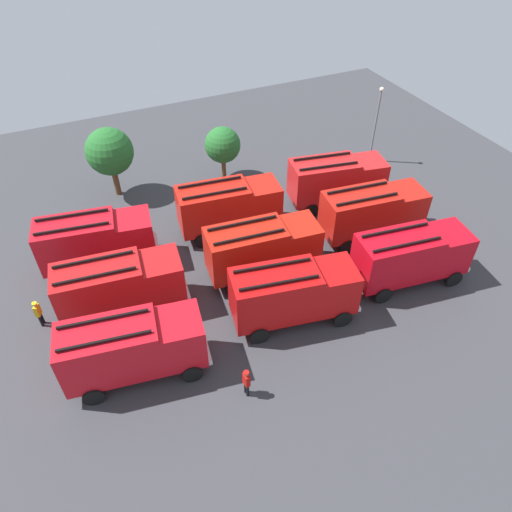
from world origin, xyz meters
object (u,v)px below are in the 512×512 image
(traffic_cone_1, at_px, (98,234))
(fire_truck_1, at_px, (293,292))
(fire_truck_8, at_px, (337,179))
(fire_truck_3, at_px, (120,285))
(tree_0, at_px, (109,152))
(lamppost, at_px, (376,119))
(fire_truck_2, at_px, (411,255))
(fire_truck_0, at_px, (132,347))
(fire_truck_7, at_px, (229,205))
(firefighter_0, at_px, (246,382))
(fire_truck_5, at_px, (373,211))
(fire_truck_4, at_px, (262,248))
(tree_1, at_px, (223,145))
(firefighter_1, at_px, (38,312))
(traffic_cone_0, at_px, (79,250))
(fire_truck_6, at_px, (96,240))

(traffic_cone_1, bearing_deg, fire_truck_1, -54.00)
(fire_truck_1, bearing_deg, fire_truck_8, 57.26)
(fire_truck_3, bearing_deg, tree_0, 86.11)
(lamppost, bearing_deg, fire_truck_2, -116.17)
(traffic_cone_1, bearing_deg, fire_truck_0, -90.84)
(fire_truck_1, xyz_separation_m, lamppost, (14.54, 13.18, 1.65))
(fire_truck_2, distance_m, tree_0, 22.53)
(fire_truck_2, distance_m, fire_truck_7, 12.41)
(firefighter_0, distance_m, traffic_cone_1, 16.36)
(fire_truck_3, bearing_deg, fire_truck_5, 6.29)
(fire_truck_2, xyz_separation_m, fire_truck_8, (0.38, 9.15, 0.00))
(fire_truck_0, height_order, tree_0, tree_0)
(fire_truck_0, bearing_deg, fire_truck_4, 33.46)
(fire_truck_7, bearing_deg, fire_truck_8, 5.20)
(fire_truck_5, height_order, tree_1, tree_1)
(fire_truck_4, height_order, traffic_cone_1, fire_truck_4)
(fire_truck_2, relative_size, fire_truck_3, 1.00)
(firefighter_1, relative_size, traffic_cone_0, 2.58)
(fire_truck_0, bearing_deg, firefighter_0, -28.47)
(fire_truck_7, bearing_deg, fire_truck_2, -42.36)
(firefighter_0, xyz_separation_m, tree_1, (6.45, 19.39, 1.91))
(tree_0, xyz_separation_m, traffic_cone_0, (-3.96, -6.12, -3.33))
(fire_truck_4, bearing_deg, fire_truck_5, 8.15)
(firefighter_1, xyz_separation_m, traffic_cone_1, (4.43, 6.67, -0.70))
(fire_truck_6, distance_m, traffic_cone_0, 2.81)
(fire_truck_2, distance_m, fire_truck_3, 17.31)
(fire_truck_4, bearing_deg, fire_truck_1, -85.08)
(fire_truck_1, relative_size, traffic_cone_0, 10.83)
(fire_truck_2, relative_size, firefighter_1, 4.16)
(fire_truck_2, distance_m, traffic_cone_0, 21.54)
(fire_truck_8, height_order, firefighter_1, fire_truck_8)
(fire_truck_3, xyz_separation_m, fire_truck_8, (17.03, 4.41, 0.00))
(fire_truck_5, bearing_deg, traffic_cone_1, 162.82)
(fire_truck_5, relative_size, firefighter_0, 4.04)
(fire_truck_0, xyz_separation_m, fire_truck_2, (17.01, -0.17, 0.00))
(fire_truck_6, relative_size, traffic_cone_0, 10.78)
(fire_truck_0, bearing_deg, tree_0, 89.90)
(fire_truck_5, distance_m, firefighter_0, 15.22)
(fire_truck_7, height_order, firefighter_0, fire_truck_7)
(firefighter_0, relative_size, tree_0, 0.34)
(fire_truck_7, xyz_separation_m, fire_truck_8, (8.53, -0.21, 0.00))
(lamppost, bearing_deg, firefighter_0, -138.57)
(fire_truck_7, distance_m, firefighter_1, 13.67)
(fire_truck_8, xyz_separation_m, lamppost, (6.18, 4.22, 1.65))
(fire_truck_5, height_order, fire_truck_8, same)
(fire_truck_2, xyz_separation_m, traffic_cone_0, (-18.33, 11.16, -1.81))
(fire_truck_3, relative_size, fire_truck_8, 0.99)
(fire_truck_5, bearing_deg, fire_truck_2, -89.22)
(traffic_cone_1, bearing_deg, firefighter_1, -123.58)
(fire_truck_5, distance_m, fire_truck_8, 4.44)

